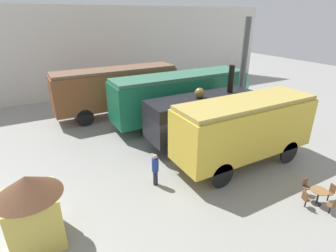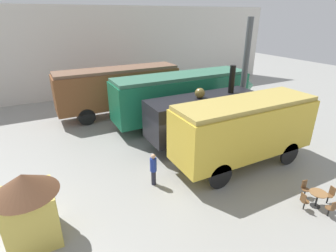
{
  "view_description": "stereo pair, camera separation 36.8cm",
  "coord_description": "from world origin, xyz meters",
  "px_view_note": "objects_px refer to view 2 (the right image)",
  "views": [
    {
      "loc": [
        -7.0,
        -12.41,
        8.14
      ],
      "look_at": [
        0.38,
        1.0,
        1.6
      ],
      "focal_mm": 28.0,
      "sensor_mm": 36.0,
      "label": 1
    },
    {
      "loc": [
        -6.67,
        -12.58,
        8.14
      ],
      "look_at": [
        0.38,
        1.0,
        1.6
      ],
      "focal_mm": 28.0,
      "sensor_mm": 36.0,
      "label": 2
    }
  ],
  "objects_px": {
    "passenger_coach_wooden": "(119,87)",
    "streamlined_locomotive": "(191,93)",
    "steam_locomotive": "(204,115)",
    "ticket_kiosk": "(29,205)",
    "cafe_table_near": "(318,196)",
    "cafe_chair_0": "(331,208)",
    "passenger_coach_vintage": "(244,127)",
    "visitor_person": "(153,168)"
  },
  "relations": [
    {
      "from": "steam_locomotive",
      "to": "cafe_chair_0",
      "type": "distance_m",
      "value": 8.65
    },
    {
      "from": "passenger_coach_wooden",
      "to": "cafe_chair_0",
      "type": "height_order",
      "value": "passenger_coach_wooden"
    },
    {
      "from": "cafe_table_near",
      "to": "cafe_chair_0",
      "type": "xyz_separation_m",
      "value": [
        -0.13,
        -0.74,
        -0.05
      ]
    },
    {
      "from": "streamlined_locomotive",
      "to": "steam_locomotive",
      "type": "relative_size",
      "value": 1.69
    },
    {
      "from": "streamlined_locomotive",
      "to": "cafe_chair_0",
      "type": "relative_size",
      "value": 14.89
    },
    {
      "from": "passenger_coach_vintage",
      "to": "ticket_kiosk",
      "type": "distance_m",
      "value": 10.94
    },
    {
      "from": "passenger_coach_vintage",
      "to": "visitor_person",
      "type": "xyz_separation_m",
      "value": [
        -5.33,
        0.54,
        -1.4
      ]
    },
    {
      "from": "passenger_coach_wooden",
      "to": "streamlined_locomotive",
      "type": "bearing_deg",
      "value": -42.23
    },
    {
      "from": "passenger_coach_vintage",
      "to": "passenger_coach_wooden",
      "type": "bearing_deg",
      "value": 107.58
    },
    {
      "from": "passenger_coach_wooden",
      "to": "streamlined_locomotive",
      "type": "distance_m",
      "value": 6.24
    },
    {
      "from": "streamlined_locomotive",
      "to": "ticket_kiosk",
      "type": "bearing_deg",
      "value": -146.75
    },
    {
      "from": "passenger_coach_wooden",
      "to": "visitor_person",
      "type": "xyz_separation_m",
      "value": [
        -1.73,
        -10.84,
        -1.46
      ]
    },
    {
      "from": "steam_locomotive",
      "to": "cafe_chair_0",
      "type": "bearing_deg",
      "value": -84.16
    },
    {
      "from": "visitor_person",
      "to": "passenger_coach_vintage",
      "type": "bearing_deg",
      "value": -5.76
    },
    {
      "from": "streamlined_locomotive",
      "to": "steam_locomotive",
      "type": "distance_m",
      "value": 4.16
    },
    {
      "from": "steam_locomotive",
      "to": "visitor_person",
      "type": "height_order",
      "value": "steam_locomotive"
    },
    {
      "from": "steam_locomotive",
      "to": "passenger_coach_vintage",
      "type": "height_order",
      "value": "steam_locomotive"
    },
    {
      "from": "cafe_chair_0",
      "to": "cafe_table_near",
      "type": "bearing_deg",
      "value": 0.0
    },
    {
      "from": "passenger_coach_wooden",
      "to": "ticket_kiosk",
      "type": "relative_size",
      "value": 3.44
    },
    {
      "from": "steam_locomotive",
      "to": "cafe_table_near",
      "type": "distance_m",
      "value": 7.94
    },
    {
      "from": "streamlined_locomotive",
      "to": "ticket_kiosk",
      "type": "height_order",
      "value": "streamlined_locomotive"
    },
    {
      "from": "streamlined_locomotive",
      "to": "passenger_coach_vintage",
      "type": "distance_m",
      "value": 7.25
    },
    {
      "from": "cafe_chair_0",
      "to": "steam_locomotive",
      "type": "bearing_deg",
      "value": 15.68
    },
    {
      "from": "ticket_kiosk",
      "to": "streamlined_locomotive",
      "type": "bearing_deg",
      "value": 33.25
    },
    {
      "from": "visitor_person",
      "to": "passenger_coach_wooden",
      "type": "bearing_deg",
      "value": 80.95
    },
    {
      "from": "passenger_coach_wooden",
      "to": "steam_locomotive",
      "type": "distance_m",
      "value": 8.69
    },
    {
      "from": "cafe_table_near",
      "to": "ticket_kiosk",
      "type": "bearing_deg",
      "value": 161.67
    },
    {
      "from": "cafe_chair_0",
      "to": "passenger_coach_vintage",
      "type": "bearing_deg",
      "value": 14.72
    },
    {
      "from": "visitor_person",
      "to": "ticket_kiosk",
      "type": "xyz_separation_m",
      "value": [
        -5.57,
        -1.17,
        0.7
      ]
    },
    {
      "from": "streamlined_locomotive",
      "to": "passenger_coach_wooden",
      "type": "bearing_deg",
      "value": 137.77
    },
    {
      "from": "steam_locomotive",
      "to": "cafe_table_near",
      "type": "relative_size",
      "value": 10.14
    },
    {
      "from": "passenger_coach_wooden",
      "to": "visitor_person",
      "type": "height_order",
      "value": "passenger_coach_wooden"
    },
    {
      "from": "cafe_chair_0",
      "to": "visitor_person",
      "type": "height_order",
      "value": "visitor_person"
    },
    {
      "from": "passenger_coach_wooden",
      "to": "passenger_coach_vintage",
      "type": "distance_m",
      "value": 11.93
    },
    {
      "from": "passenger_coach_wooden",
      "to": "steam_locomotive",
      "type": "relative_size",
      "value": 1.35
    },
    {
      "from": "passenger_coach_wooden",
      "to": "streamlined_locomotive",
      "type": "relative_size",
      "value": 0.8
    },
    {
      "from": "passenger_coach_vintage",
      "to": "cafe_chair_0",
      "type": "height_order",
      "value": "passenger_coach_vintage"
    },
    {
      "from": "streamlined_locomotive",
      "to": "passenger_coach_vintage",
      "type": "xyz_separation_m",
      "value": [
        -1.02,
        -7.18,
        0.02
      ]
    },
    {
      "from": "cafe_chair_0",
      "to": "streamlined_locomotive",
      "type": "bearing_deg",
      "value": 7.17
    },
    {
      "from": "passenger_coach_vintage",
      "to": "visitor_person",
      "type": "bearing_deg",
      "value": 174.24
    },
    {
      "from": "streamlined_locomotive",
      "to": "passenger_coach_vintage",
      "type": "bearing_deg",
      "value": -98.06
    },
    {
      "from": "cafe_table_near",
      "to": "cafe_chair_0",
      "type": "bearing_deg",
      "value": -99.83
    }
  ]
}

